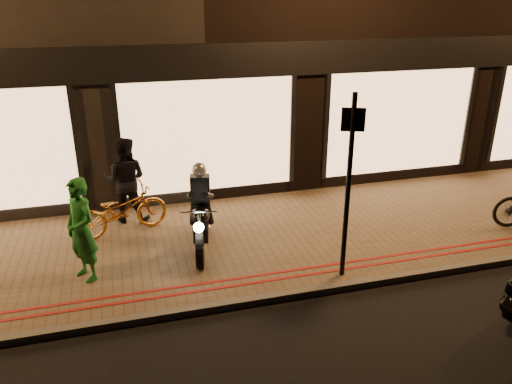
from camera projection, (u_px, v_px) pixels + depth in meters
ground at (260, 305)px, 7.62m from camera, size 90.00×90.00×0.00m
sidewalk at (231, 243)px, 9.38m from camera, size 50.00×4.00×0.12m
kerb_stone at (259, 300)px, 7.64m from camera, size 50.00×0.14×0.12m
red_kerb_lines at (251, 280)px, 8.06m from camera, size 50.00×0.26×0.01m
motorcycle at (201, 217)px, 8.86m from camera, size 0.71×1.92×1.59m
sign_post at (349, 179)px, 7.61m from camera, size 0.34×0.16×3.00m
bicycle_gold at (121, 211)px, 9.46m from camera, size 1.89×1.11×0.94m
person_green at (81, 230)px, 7.82m from camera, size 0.70×0.75×1.71m
person_dark at (126, 180)px, 9.86m from camera, size 1.00×0.87×1.74m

